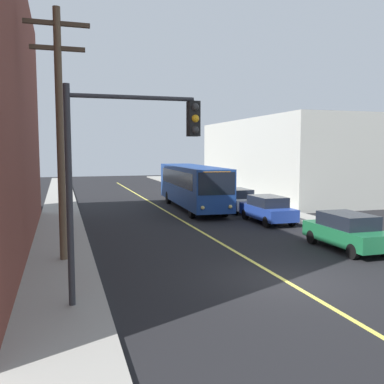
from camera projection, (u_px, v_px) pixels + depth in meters
The scene contains 11 objects.
ground_plane at pixel (284, 280), 14.51m from camera, with size 120.00×120.00×0.00m, color black.
sidewalk_left at pixel (61, 235), 21.90m from camera, with size 2.50×90.00×0.15m, color gray.
sidewalk_right at pixel (308, 221), 26.13m from camera, with size 2.50×90.00×0.15m, color gray.
lane_stripe_center at pixel (173, 215), 28.78m from camera, with size 0.16×60.00×0.01m, color #D8CC4C.
building_right_warehouse at pixel (298, 159), 40.62m from camera, with size 12.00×20.36×7.13m.
city_bus at pixel (192, 185), 31.87m from camera, with size 3.10×12.24×3.20m.
parked_car_green at pixel (347, 231), 18.84m from camera, with size 1.85×4.42×1.62m.
parked_car_blue at pixel (268, 209), 25.87m from camera, with size 1.84×4.41×1.62m.
parked_car_white at pixel (237, 200), 30.70m from camera, with size 1.83×4.40×1.62m.
utility_pole_near at pixel (60, 123), 16.18m from camera, with size 2.40×0.28×9.53m.
traffic_signal_left_corner at pixel (126, 154), 11.82m from camera, with size 3.75×0.48×6.00m.
Camera 1 is at (-7.14, -12.60, 4.42)m, focal length 39.98 mm.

